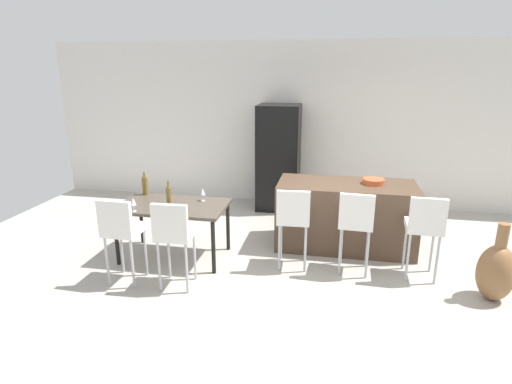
{
  "coord_description": "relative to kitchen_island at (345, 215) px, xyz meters",
  "views": [
    {
      "loc": [
        0.31,
        -4.94,
        2.45
      ],
      "look_at": [
        -0.68,
        0.27,
        0.85
      ],
      "focal_mm": 29.13,
      "sensor_mm": 36.0,
      "label": 1
    }
  ],
  "objects": [
    {
      "name": "ground_plane",
      "position": [
        -0.52,
        -0.66,
        -0.46
      ],
      "size": [
        10.0,
        10.0,
        0.0
      ],
      "primitive_type": "plane",
      "color": "#ADA89E"
    },
    {
      "name": "back_wall",
      "position": [
        -0.52,
        1.95,
        0.99
      ],
      "size": [
        10.0,
        0.12,
        2.9
      ],
      "primitive_type": "cube",
      "color": "silver",
      "rests_on": "ground_plane"
    },
    {
      "name": "kitchen_island",
      "position": [
        0.0,
        0.0,
        0.0
      ],
      "size": [
        1.88,
        0.85,
        0.92
      ],
      "primitive_type": "cube",
      "color": "#4C3828",
      "rests_on": "ground_plane"
    },
    {
      "name": "bar_chair_left",
      "position": [
        -0.65,
        -0.81,
        0.24
      ],
      "size": [
        0.42,
        0.42,
        1.05
      ],
      "color": "white",
      "rests_on": "ground_plane"
    },
    {
      "name": "bar_chair_middle",
      "position": [
        0.1,
        -0.81,
        0.24
      ],
      "size": [
        0.43,
        0.43,
        1.05
      ],
      "color": "white",
      "rests_on": "ground_plane"
    },
    {
      "name": "bar_chair_right",
      "position": [
        0.88,
        -0.81,
        0.24
      ],
      "size": [
        0.41,
        0.41,
        1.05
      ],
      "color": "white",
      "rests_on": "ground_plane"
    },
    {
      "name": "dining_table",
      "position": [
        -2.22,
        -0.78,
        0.21
      ],
      "size": [
        1.4,
        0.83,
        0.74
      ],
      "color": "#4C4238",
      "rests_on": "ground_plane"
    },
    {
      "name": "dining_chair_near",
      "position": [
        -2.54,
        -1.56,
        0.24
      ],
      "size": [
        0.41,
        0.41,
        1.05
      ],
      "color": "white",
      "rests_on": "ground_plane"
    },
    {
      "name": "dining_chair_far",
      "position": [
        -1.91,
        -1.56,
        0.24
      ],
      "size": [
        0.42,
        0.42,
        1.05
      ],
      "color": "white",
      "rests_on": "ground_plane"
    },
    {
      "name": "wine_bottle_middle",
      "position": [
        -2.26,
        -0.81,
        0.4
      ],
      "size": [
        0.06,
        0.06,
        0.32
      ],
      "color": "brown",
      "rests_on": "dining_table"
    },
    {
      "name": "wine_bottle_far",
      "position": [
        -2.76,
        -0.44,
        0.41
      ],
      "size": [
        0.08,
        0.08,
        0.32
      ],
      "color": "brown",
      "rests_on": "dining_table"
    },
    {
      "name": "wine_glass_left",
      "position": [
        -2.59,
        -1.13,
        0.4
      ],
      "size": [
        0.07,
        0.07,
        0.17
      ],
      "color": "silver",
      "rests_on": "dining_table"
    },
    {
      "name": "wine_glass_right",
      "position": [
        -1.89,
        -0.56,
        0.4
      ],
      "size": [
        0.07,
        0.07,
        0.17
      ],
      "color": "silver",
      "rests_on": "dining_table"
    },
    {
      "name": "refrigerator",
      "position": [
        -1.15,
        1.51,
        0.46
      ],
      "size": [
        0.72,
        0.68,
        1.84
      ],
      "primitive_type": "cube",
      "color": "black",
      "rests_on": "ground_plane"
    },
    {
      "name": "fruit_bowl",
      "position": [
        0.35,
        0.06,
        0.5
      ],
      "size": [
        0.29,
        0.29,
        0.07
      ],
      "primitive_type": "cylinder",
      "color": "#C6512D",
      "rests_on": "kitchen_island"
    },
    {
      "name": "floor_vase",
      "position": [
        1.59,
        -1.15,
        -0.13
      ],
      "size": [
        0.39,
        0.39,
        0.89
      ],
      "color": "brown",
      "rests_on": "ground_plane"
    }
  ]
}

